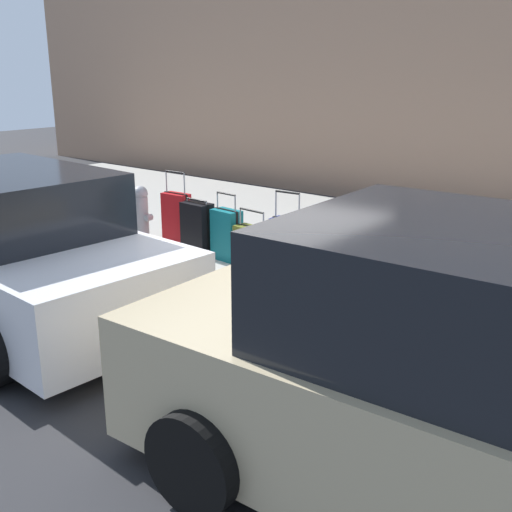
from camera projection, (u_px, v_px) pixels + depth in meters
name	position (u px, v px, depth m)	size (l,w,h in m)	color
ground_plane	(241.00, 302.00, 6.97)	(40.00, 40.00, 0.00)	#28282B
sidewalk_curb	(355.00, 248.00, 8.80)	(18.00, 5.00, 0.14)	#9E9B93
suitcase_teal_1	(484.00, 288.00, 5.95)	(0.43, 0.26, 1.02)	#0F606B
suitcase_black_2	(434.00, 283.00, 6.30)	(0.49, 0.23, 0.80)	black
suitcase_red_3	(389.00, 270.00, 6.57)	(0.37, 0.19, 0.91)	red
suitcase_maroon_4	(348.00, 266.00, 6.78)	(0.40, 0.28, 0.85)	maroon
suitcase_silver_5	(317.00, 259.00, 7.09)	(0.35, 0.26, 0.62)	#9EA0A8
suitcase_navy_6	(287.00, 247.00, 7.33)	(0.39, 0.25, 1.02)	navy
suitcase_olive_7	(252.00, 248.00, 7.61)	(0.47, 0.25, 0.75)	#59601E
suitcase_teal_8	(227.00, 235.00, 7.95)	(0.40, 0.26, 0.88)	#0F606B
suitcase_black_9	(197.00, 228.00, 8.19)	(0.43, 0.25, 0.75)	black
suitcase_red_10	(177.00, 220.00, 8.53)	(0.40, 0.22, 1.05)	red
fire_hydrant	(141.00, 212.00, 8.86)	(0.39, 0.21, 0.78)	#99999E
bollard_post	(107.00, 212.00, 9.12)	(0.13, 0.13, 0.68)	#333338
parked_car_beige_0	(483.00, 393.00, 3.44)	(4.35, 2.20, 1.73)	tan
parked_car_white_1	(9.00, 248.00, 6.46)	(4.45, 2.20, 1.53)	silver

